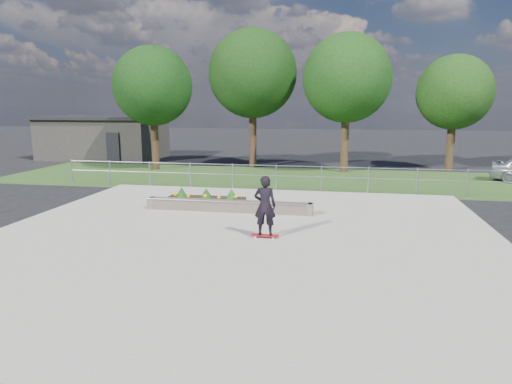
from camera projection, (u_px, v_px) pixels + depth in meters
ground at (240, 239)px, 13.20m from camera, size 120.00×120.00×0.00m
grass_verge at (285, 179)px, 23.82m from camera, size 30.00×8.00×0.02m
concrete_slab at (240, 238)px, 13.19m from camera, size 15.00×15.00×0.06m
fence at (276, 174)px, 20.29m from camera, size 20.06×0.06×1.20m
building at (104, 137)px, 32.80m from camera, size 8.40×5.40×3.00m
tree_far_left at (153, 86)px, 26.26m from camera, size 4.55×4.55×7.15m
tree_mid_left at (253, 74)px, 27.07m from camera, size 5.25×5.25×8.25m
tree_mid_right at (347, 78)px, 25.19m from camera, size 4.90×4.90×7.70m
tree_far_right at (454, 93)px, 25.70m from camera, size 4.20×4.20×6.60m
grind_ledge at (228, 206)px, 16.25m from camera, size 6.00×0.44×0.43m
planter_bed at (205, 200)px, 17.37m from camera, size 3.00×1.20×0.61m
skateboarder at (265, 206)px, 12.91m from camera, size 0.80×0.44×1.81m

